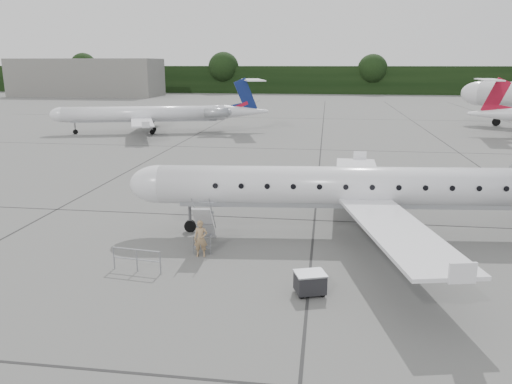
# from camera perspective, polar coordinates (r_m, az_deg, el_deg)

# --- Properties ---
(ground) EXTENTS (320.00, 320.00, 0.00)m
(ground) POSITION_cam_1_polar(r_m,az_deg,el_deg) (24.22, 18.22, -7.37)
(ground) COLOR slate
(ground) RESTS_ON ground
(treeline) EXTENTS (260.00, 4.00, 8.00)m
(treeline) POSITION_cam_1_polar(r_m,az_deg,el_deg) (152.29, 9.93, 12.49)
(treeline) COLOR black
(treeline) RESTS_ON ground
(terminal_building) EXTENTS (40.00, 14.00, 10.00)m
(terminal_building) POSITION_cam_1_polar(r_m,az_deg,el_deg) (147.56, -18.80, 12.28)
(terminal_building) COLOR slate
(terminal_building) RESTS_ON ground
(main_regional_jet) EXTENTS (29.87, 22.81, 7.19)m
(main_regional_jet) POSITION_cam_1_polar(r_m,az_deg,el_deg) (26.04, 13.18, 2.76)
(main_regional_jet) COLOR silver
(main_regional_jet) RESTS_ON ground
(airstair) EXTENTS (1.06, 2.32, 2.25)m
(airstair) POSITION_cam_1_polar(r_m,az_deg,el_deg) (24.37, -5.90, -3.74)
(airstair) COLOR silver
(airstair) RESTS_ON ground
(passenger) EXTENTS (0.68, 0.49, 1.73)m
(passenger) POSITION_cam_1_polar(r_m,az_deg,el_deg) (23.26, -6.33, -5.33)
(passenger) COLOR #9A7A54
(passenger) RESTS_ON ground
(safety_railing) EXTENTS (2.19, 0.34, 1.00)m
(safety_railing) POSITION_cam_1_polar(r_m,az_deg,el_deg) (22.23, -13.47, -7.62)
(safety_railing) COLOR gray
(safety_railing) RESTS_ON ground
(baggage_cart) EXTENTS (1.34, 1.20, 0.96)m
(baggage_cart) POSITION_cam_1_polar(r_m,az_deg,el_deg) (19.72, 6.19, -10.28)
(baggage_cart) COLOR black
(baggage_cart) RESTS_ON ground
(bg_regional_left) EXTENTS (30.10, 24.93, 6.85)m
(bg_regional_left) POSITION_cam_1_polar(r_m,az_deg,el_deg) (66.00, -12.64, 9.54)
(bg_regional_left) COLOR silver
(bg_regional_left) RESTS_ON ground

